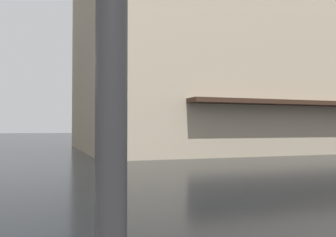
# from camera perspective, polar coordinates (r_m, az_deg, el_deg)

# --- Properties ---
(haussmann_block_corner) EXTENTS (17.72, 29.24, 24.18)m
(haussmann_block_corner) POSITION_cam_1_polar(r_m,az_deg,el_deg) (32.50, 14.61, 16.93)
(haussmann_block_corner) COLOR tan
(haussmann_block_corner) RESTS_ON ground_plane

